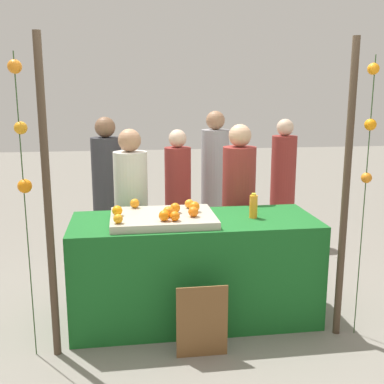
{
  "coord_description": "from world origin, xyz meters",
  "views": [
    {
      "loc": [
        -0.55,
        -3.74,
        1.93
      ],
      "look_at": [
        0.0,
        0.15,
        1.08
      ],
      "focal_mm": 43.96,
      "sensor_mm": 36.0,
      "label": 1
    }
  ],
  "objects_px": {
    "stall_counter": "(194,269)",
    "vendor_right": "(238,212)",
    "orange_1": "(194,207)",
    "chalkboard_sign": "(202,322)",
    "orange_0": "(193,212)",
    "vendor_left": "(132,217)",
    "juice_bottle": "(253,206)"
  },
  "relations": [
    {
      "from": "stall_counter",
      "to": "chalkboard_sign",
      "type": "xyz_separation_m",
      "value": [
        -0.04,
        -0.62,
        -0.17
      ]
    },
    {
      "from": "stall_counter",
      "to": "vendor_right",
      "type": "distance_m",
      "value": 0.91
    },
    {
      "from": "orange_0",
      "to": "vendor_left",
      "type": "relative_size",
      "value": 0.05
    },
    {
      "from": "chalkboard_sign",
      "to": "juice_bottle",
      "type": "bearing_deg",
      "value": 47.94
    },
    {
      "from": "orange_0",
      "to": "chalkboard_sign",
      "type": "bearing_deg",
      "value": -90.48
    },
    {
      "from": "stall_counter",
      "to": "vendor_left",
      "type": "xyz_separation_m",
      "value": [
        -0.51,
        0.66,
        0.3
      ]
    },
    {
      "from": "orange_1",
      "to": "chalkboard_sign",
      "type": "bearing_deg",
      "value": -93.12
    },
    {
      "from": "juice_bottle",
      "to": "chalkboard_sign",
      "type": "relative_size",
      "value": 0.38
    },
    {
      "from": "orange_0",
      "to": "orange_1",
      "type": "distance_m",
      "value": 0.15
    },
    {
      "from": "orange_1",
      "to": "chalkboard_sign",
      "type": "distance_m",
      "value": 0.95
    },
    {
      "from": "stall_counter",
      "to": "vendor_right",
      "type": "bearing_deg",
      "value": 51.01
    },
    {
      "from": "juice_bottle",
      "to": "vendor_left",
      "type": "distance_m",
      "value": 1.25
    },
    {
      "from": "vendor_right",
      "to": "vendor_left",
      "type": "bearing_deg",
      "value": -179.72
    },
    {
      "from": "orange_0",
      "to": "chalkboard_sign",
      "type": "xyz_separation_m",
      "value": [
        -0.0,
        -0.47,
        -0.72
      ]
    },
    {
      "from": "chalkboard_sign",
      "to": "vendor_right",
      "type": "bearing_deg",
      "value": 65.86
    },
    {
      "from": "stall_counter",
      "to": "juice_bottle",
      "type": "xyz_separation_m",
      "value": [
        0.5,
        -0.03,
        0.54
      ]
    },
    {
      "from": "orange_0",
      "to": "orange_1",
      "type": "xyz_separation_m",
      "value": [
        0.03,
        0.15,
        0.0
      ]
    },
    {
      "from": "orange_1",
      "to": "juice_bottle",
      "type": "distance_m",
      "value": 0.5
    },
    {
      "from": "stall_counter",
      "to": "orange_0",
      "type": "xyz_separation_m",
      "value": [
        -0.03,
        -0.14,
        0.54
      ]
    },
    {
      "from": "stall_counter",
      "to": "vendor_right",
      "type": "relative_size",
      "value": 1.26
    },
    {
      "from": "chalkboard_sign",
      "to": "vendor_right",
      "type": "xyz_separation_m",
      "value": [
        0.57,
        1.28,
        0.49
      ]
    },
    {
      "from": "orange_1",
      "to": "juice_bottle",
      "type": "bearing_deg",
      "value": -4.08
    },
    {
      "from": "vendor_left",
      "to": "orange_1",
      "type": "bearing_deg",
      "value": -51.75
    },
    {
      "from": "juice_bottle",
      "to": "chalkboard_sign",
      "type": "distance_m",
      "value": 1.07
    },
    {
      "from": "stall_counter",
      "to": "juice_bottle",
      "type": "height_order",
      "value": "juice_bottle"
    },
    {
      "from": "vendor_right",
      "to": "stall_counter",
      "type": "bearing_deg",
      "value": -128.99
    },
    {
      "from": "orange_0",
      "to": "orange_1",
      "type": "relative_size",
      "value": 0.93
    },
    {
      "from": "orange_0",
      "to": "chalkboard_sign",
      "type": "distance_m",
      "value": 0.86
    },
    {
      "from": "stall_counter",
      "to": "orange_1",
      "type": "bearing_deg",
      "value": 95.95
    },
    {
      "from": "chalkboard_sign",
      "to": "vendor_left",
      "type": "height_order",
      "value": "vendor_left"
    },
    {
      "from": "orange_0",
      "to": "vendor_left",
      "type": "height_order",
      "value": "vendor_left"
    },
    {
      "from": "orange_0",
      "to": "vendor_right",
      "type": "bearing_deg",
      "value": 54.79
    }
  ]
}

